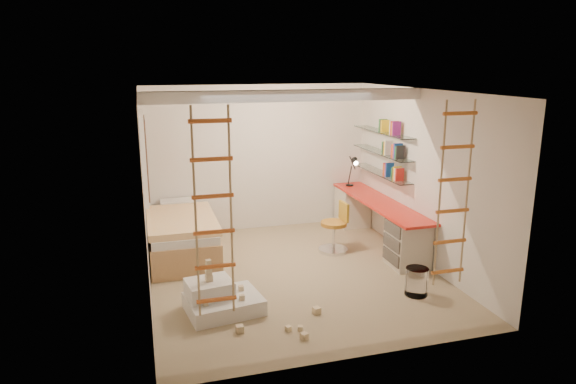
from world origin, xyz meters
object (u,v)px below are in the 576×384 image
object	(u,v)px
desk	(377,220)
swivel_chair	(335,234)
bed	(182,235)
play_platform	(220,299)

from	to	relation	value
desk	swivel_chair	distance (m)	0.84
bed	swivel_chair	distance (m)	2.44
desk	bed	size ratio (longest dim) A/B	1.40
bed	play_platform	xyz separation A→B (m)	(0.29, -2.06, -0.18)
play_platform	desk	bearing A→B (deg)	30.25
desk	bed	bearing A→B (deg)	173.51
desk	bed	xyz separation A→B (m)	(-3.20, 0.36, -0.07)
swivel_chair	play_platform	world-z (taller)	swivel_chair
desk	play_platform	size ratio (longest dim) A/B	2.88
swivel_chair	play_platform	xyz separation A→B (m)	(-2.10, -1.55, -0.15)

